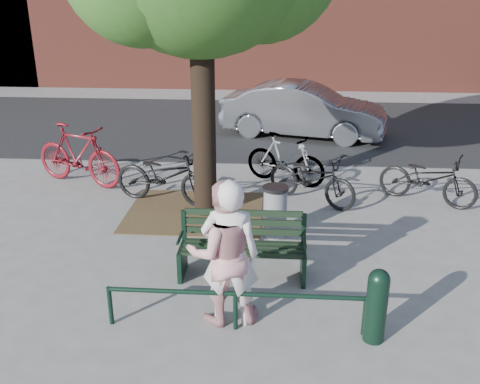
# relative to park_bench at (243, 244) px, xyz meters

# --- Properties ---
(ground) EXTENTS (90.00, 90.00, 0.00)m
(ground) POSITION_rel_park_bench_xyz_m (0.00, -0.08, -0.48)
(ground) COLOR gray
(ground) RESTS_ON ground
(dirt_pit) EXTENTS (2.40, 2.00, 0.02)m
(dirt_pit) POSITION_rel_park_bench_xyz_m (-1.00, 2.12, -0.47)
(dirt_pit) COLOR brown
(dirt_pit) RESTS_ON ground
(road) EXTENTS (40.00, 7.00, 0.01)m
(road) POSITION_rel_park_bench_xyz_m (0.00, 8.42, -0.47)
(road) COLOR black
(road) RESTS_ON ground
(park_bench) EXTENTS (1.74, 0.54, 0.97)m
(park_bench) POSITION_rel_park_bench_xyz_m (0.00, 0.00, 0.00)
(park_bench) COLOR black
(park_bench) RESTS_ON ground
(guard_railing) EXTENTS (3.06, 0.06, 0.51)m
(guard_railing) POSITION_rel_park_bench_xyz_m (0.00, -1.28, -0.08)
(guard_railing) COLOR black
(guard_railing) RESTS_ON ground
(person_left) EXTENTS (0.68, 0.46, 1.83)m
(person_left) POSITION_rel_park_bench_xyz_m (-0.07, -1.13, 0.44)
(person_left) COLOR silver
(person_left) RESTS_ON ground
(person_right) EXTENTS (1.00, 0.86, 1.79)m
(person_right) POSITION_rel_park_bench_xyz_m (-0.16, -1.07, 0.42)
(person_right) COLOR #C8898A
(person_right) RESTS_ON ground
(bollard) EXTENTS (0.24, 0.24, 0.91)m
(bollard) POSITION_rel_park_bench_xyz_m (1.60, -1.37, 0.01)
(bollard) COLOR black
(bollard) RESTS_ON ground
(litter_bin) EXTENTS (0.41, 0.41, 0.85)m
(litter_bin) POSITION_rel_park_bench_xyz_m (0.44, 1.29, -0.05)
(litter_bin) COLOR gray
(litter_bin) RESTS_ON ground
(bicycle_a) EXTENTS (2.11, 1.19, 1.05)m
(bicycle_a) POSITION_rel_park_bench_xyz_m (-1.60, 2.55, 0.05)
(bicycle_a) COLOR black
(bicycle_a) RESTS_ON ground
(bicycle_b) EXTENTS (2.14, 1.32, 1.25)m
(bicycle_b) POSITION_rel_park_bench_xyz_m (-3.55, 3.42, 0.15)
(bicycle_b) COLOR #590C13
(bicycle_b) RESTS_ON ground
(bicycle_c) EXTENTS (1.87, 1.54, 0.96)m
(bicycle_c) POSITION_rel_park_bench_xyz_m (1.10, 2.75, -0.00)
(bicycle_c) COLOR black
(bicycle_c) RESTS_ON ground
(bicycle_d) EXTENTS (1.77, 1.19, 1.04)m
(bicycle_d) POSITION_rel_park_bench_xyz_m (0.62, 3.76, 0.04)
(bicycle_d) COLOR gray
(bicycle_d) RESTS_ON ground
(bicycle_e) EXTENTS (1.88, 1.41, 0.94)m
(bicycle_e) POSITION_rel_park_bench_xyz_m (3.24, 2.90, -0.01)
(bicycle_e) COLOR black
(bicycle_e) RESTS_ON ground
(parked_car) EXTENTS (4.51, 2.49, 1.41)m
(parked_car) POSITION_rel_park_bench_xyz_m (1.12, 7.42, 0.23)
(parked_car) COLOR slate
(parked_car) RESTS_ON ground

